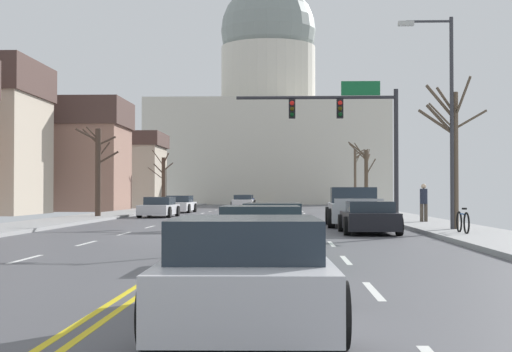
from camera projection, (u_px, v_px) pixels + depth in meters
The scene contains 22 objects.
ground at pixel (218, 236), 25.29m from camera, with size 20.00×180.00×0.20m.
signal_gantry at pixel (351, 121), 37.72m from camera, with size 7.91×0.41×6.76m.
street_lamp_right at pixel (445, 104), 27.86m from camera, with size 1.98×0.24×7.66m.
capitol_building at pixel (268, 123), 100.06m from camera, with size 29.35×19.63×30.95m.
pickup_truck_near_00 at pixel (354, 209), 33.31m from camera, with size 2.48×5.77×1.68m.
sedan_near_01 at pixel (369, 218), 27.37m from camera, with size 1.98×4.28×1.14m.
sedan_near_02 at pixel (274, 225), 21.64m from camera, with size 2.06×4.54×1.16m.
sedan_near_03 at pixel (261, 236), 16.11m from camera, with size 2.07×4.42×1.19m.
sedan_near_04 at pixel (247, 273), 8.57m from camera, with size 2.05×4.58×1.20m.
sedan_oncoming_00 at pixel (159, 208), 45.43m from camera, with size 2.05×4.53×1.18m.
sedan_oncoming_01 at pixel (179, 205), 55.37m from camera, with size 2.22×4.73×1.21m.
sedan_oncoming_02 at pixel (243, 202), 68.57m from camera, with size 2.06×4.69×1.22m.
sedan_oncoming_03 at pixel (245, 201), 79.64m from camera, with size 2.03×4.57×1.19m.
flank_building_02 at pixel (51, 155), 60.50m from camera, with size 11.86×6.97×8.66m.
flank_building_03 at pixel (95, 170), 73.32m from camera, with size 13.18×7.42×7.04m.
bare_tree_00 at pixel (366, 176), 57.39m from camera, with size 2.08×2.01×5.06m.
bare_tree_01 at pixel (98, 168), 42.86m from camera, with size 2.29×1.66×5.05m.
bare_tree_02 at pixel (356, 175), 74.31m from camera, with size 1.38×2.23×5.47m.
bare_tree_03 at pixel (163, 181), 66.06m from camera, with size 2.01×1.43×4.95m.
bare_tree_04 at pixel (452, 147), 28.02m from camera, with size 2.34×1.93×5.45m.
pedestrian_00 at pixel (424, 201), 34.76m from camera, with size 0.35×0.34×1.70m.
bicycle_parked at pixel (463, 222), 25.29m from camera, with size 0.12×1.77×0.85m.
Camera 1 is at (2.19, -25.26, 1.47)m, focal length 54.28 mm.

